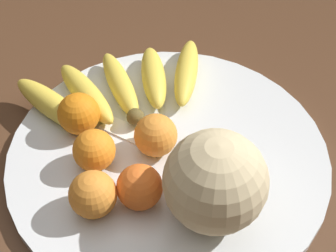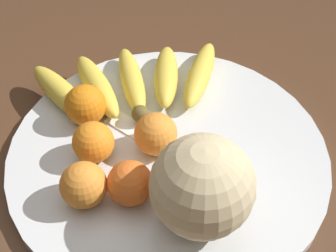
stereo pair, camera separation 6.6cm
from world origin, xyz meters
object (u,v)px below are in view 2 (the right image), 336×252
object	(u,v)px
banana_bunch	(130,83)
orange_back_left	(130,183)
melon	(202,186)
orange_back_right	(85,105)
orange_front_right	(156,134)
produce_tag	(130,127)
orange_mid_center	(93,142)
orange_front_left	(84,185)
fruit_bowl	(168,153)
kitchen_table	(171,167)

from	to	relation	value
banana_bunch	orange_back_left	distance (m)	0.21
melon	orange_back_left	distance (m)	0.10
orange_back_right	orange_front_right	bearing A→B (deg)	-146.99
banana_bunch	produce_tag	distance (m)	0.09
orange_back_right	produce_tag	world-z (taller)	orange_back_right
melon	orange_back_left	bearing A→B (deg)	43.32
orange_mid_center	orange_back_left	distance (m)	0.09
orange_front_left	produce_tag	xyz separation A→B (m)	(0.09, -0.11, -0.03)
banana_bunch	produce_tag	size ratio (longest dim) A/B	3.82
banana_bunch	fruit_bowl	bearing A→B (deg)	-166.62
orange_mid_center	orange_front_left	bearing A→B (deg)	148.85
kitchen_table	orange_front_right	xyz separation A→B (m)	(-0.03, 0.04, 0.13)
banana_bunch	orange_back_left	size ratio (longest dim) A/B	5.35
melon	produce_tag	bearing A→B (deg)	3.93
fruit_bowl	orange_mid_center	size ratio (longest dim) A/B	7.85
kitchen_table	orange_front_left	size ratio (longest dim) A/B	22.08
orange_front_left	produce_tag	world-z (taller)	orange_front_left
fruit_bowl	orange_back_left	xyz separation A→B (m)	(-0.05, 0.08, 0.04)
banana_bunch	produce_tag	world-z (taller)	banana_bunch
orange_front_left	orange_back_right	world-z (taller)	same
orange_back_right	produce_tag	bearing A→B (deg)	-132.40
orange_mid_center	orange_back_right	size ratio (longest dim) A/B	0.95
melon	orange_mid_center	distance (m)	0.18
melon	orange_front_left	size ratio (longest dim) A/B	2.08
orange_mid_center	produce_tag	bearing A→B (deg)	-67.56
orange_front_right	orange_mid_center	bearing A→B (deg)	71.30
orange_mid_center	orange_back_left	size ratio (longest dim) A/B	0.98
banana_bunch	orange_back_right	size ratio (longest dim) A/B	5.15
kitchen_table	fruit_bowl	world-z (taller)	fruit_bowl
orange_front_right	orange_back_right	world-z (taller)	same
fruit_bowl	banana_bunch	size ratio (longest dim) A/B	1.44
produce_tag	orange_mid_center	bearing A→B (deg)	89.68
fruit_bowl	banana_bunch	bearing A→B (deg)	-2.17
banana_bunch	orange_front_left	world-z (taller)	orange_front_left
produce_tag	banana_bunch	bearing A→B (deg)	-48.61
melon	orange_back_right	distance (m)	0.25
fruit_bowl	melon	xyz separation A→B (m)	(-0.12, 0.02, 0.07)
orange_front_right	produce_tag	xyz separation A→B (m)	(0.06, 0.02, -0.03)
melon	banana_bunch	size ratio (longest dim) A/B	0.40
kitchen_table	orange_front_right	bearing A→B (deg)	124.74
orange_back_right	produce_tag	distance (m)	0.08
orange_back_left	kitchen_table	bearing A→B (deg)	-50.79
melon	banana_bunch	world-z (taller)	melon
fruit_bowl	melon	distance (m)	0.14
melon	orange_back_right	size ratio (longest dim) A/B	2.05
orange_back_left	orange_back_right	size ratio (longest dim) A/B	0.96
orange_back_left	orange_front_left	bearing A→B (deg)	65.32
melon	kitchen_table	bearing A→B (deg)	-15.59
orange_back_right	melon	bearing A→B (deg)	-164.74
melon	produce_tag	size ratio (longest dim) A/B	1.53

